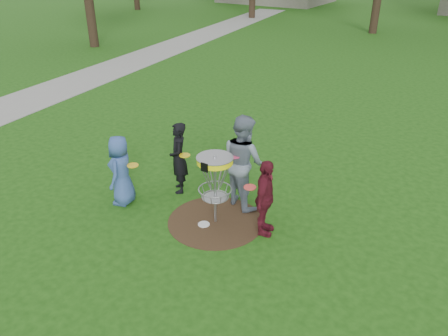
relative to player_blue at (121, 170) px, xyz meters
The scene contains 10 objects.
ground 2.11m from the player_blue, 11.44° to the left, with size 100.00×100.00×0.00m, color #19470F.
dirt_patch 2.11m from the player_blue, 11.44° to the left, with size 1.80×1.80×0.01m, color #47331E.
concrete_path 11.66m from the player_blue, 133.82° to the left, with size 2.20×40.00×0.02m, color #9E9E99.
player_blue is the anchor object (origin of this frame).
player_black 1.18m from the player_blue, 55.99° to the left, with size 0.55×0.36×1.51m, color black.
player_grey 2.39m from the player_blue, 31.32° to the left, with size 0.91×0.71×1.87m, color slate.
player_maroon 2.92m from the player_blue, 11.09° to the left, with size 0.84×0.35×1.43m, color #591421.
disc_on_grass 1.96m from the player_blue, ahead, with size 0.22×0.22×0.02m, color white.
disc_golf_basket 2.01m from the player_blue, 11.42° to the left, with size 0.66×0.67×1.38m.
held_discs 1.58m from the player_blue, 22.44° to the left, with size 2.54×1.12×0.29m.
Camera 1 is at (3.80, -5.71, 4.64)m, focal length 35.00 mm.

